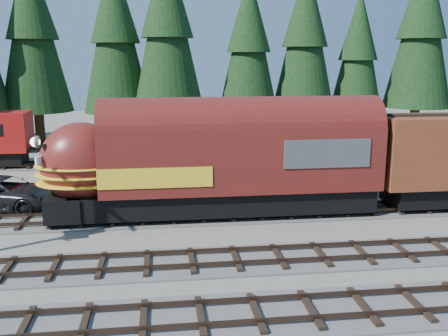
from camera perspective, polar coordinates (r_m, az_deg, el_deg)
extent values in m
plane|color=#6B665B|center=(22.71, 2.10, -8.59)|extent=(120.00, 120.00, 0.00)
cube|color=#4C4947|center=(29.46, 20.40, -4.33)|extent=(68.00, 3.20, 0.08)
cube|color=#38281E|center=(28.80, 21.09, -4.33)|extent=(68.00, 0.08, 0.16)
cube|color=#38281E|center=(30.02, 19.81, -3.57)|extent=(68.00, 0.08, 0.16)
cube|color=#4C4947|center=(40.28, -16.37, 0.32)|extent=(32.00, 3.20, 0.08)
cube|color=#38281E|center=(39.55, -16.55, 0.40)|extent=(32.00, 0.08, 0.16)
cube|color=#38281E|center=(40.94, -16.24, 0.82)|extent=(32.00, 0.08, 0.16)
cube|color=gold|center=(32.26, -0.88, 0.91)|extent=(12.00, 6.00, 3.40)
cube|color=yellow|center=(31.86, -0.89, 5.18)|extent=(11.88, 3.30, 1.44)
cube|color=white|center=(31.10, -11.80, 1.15)|extent=(0.06, 2.40, 0.60)
cone|color=black|center=(50.31, -21.08, 14.47)|extent=(6.48, 6.48, 14.77)
cone|color=black|center=(48.62, -12.34, 14.70)|extent=(6.28, 6.28, 14.30)
cone|color=black|center=(46.74, -6.51, 15.57)|extent=(6.56, 6.56, 14.95)
cone|color=black|center=(48.10, 2.83, 13.94)|extent=(5.74, 5.74, 13.08)
cone|color=black|center=(49.69, 9.24, 14.38)|extent=(6.08, 6.08, 13.84)
cone|color=black|center=(51.77, 15.07, 12.54)|extent=(5.25, 5.25, 11.97)
cone|color=black|center=(54.29, 21.64, 14.45)|extent=(6.62, 6.62, 15.07)
cube|color=black|center=(26.13, 0.01, -3.59)|extent=(15.59, 2.79, 1.20)
cube|color=maroon|center=(25.72, 1.94, 1.29)|extent=(14.22, 3.28, 3.28)
ellipsoid|color=maroon|center=(25.74, -15.90, 0.57)|extent=(4.16, 3.22, 4.05)
cube|color=#38383A|center=(26.59, 10.60, 2.29)|extent=(4.38, 3.34, 1.42)
sphere|color=white|center=(25.97, -20.78, 2.79)|extent=(0.48, 0.48, 0.48)
imported|color=black|center=(29.94, -23.80, -2.65)|extent=(6.97, 4.40, 1.79)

